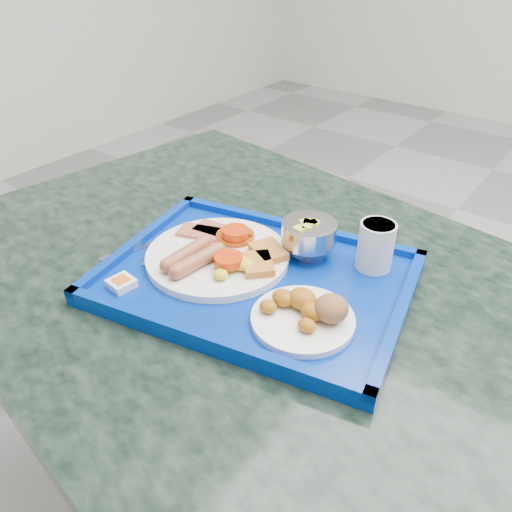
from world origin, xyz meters
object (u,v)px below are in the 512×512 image
Objects in this scene: fruit_bowl at (309,234)px; juice_cup at (376,244)px; tray at (256,279)px; bread_plate at (307,313)px; table at (262,363)px; main_plate at (221,254)px.

juice_cup reaches higher than fruit_bowl.
bread_plate is (0.13, -0.04, 0.02)m from tray.
juice_cup reaches higher than table.
bread_plate reaches higher than tray.
tray is 2.24× the size of main_plate.
table is 5.54× the size of main_plate.
bread_plate is at bearing -26.51° from table.
tray is at bearing 160.81° from bread_plate.
table is at bearing -139.18° from juice_cup.
fruit_bowl is 1.14× the size of juice_cup.
main_plate is 0.26m from juice_cup.
main_plate is (-0.08, -0.00, 0.02)m from tray.
main_plate is (-0.07, -0.02, 0.23)m from table.
main_plate is at bearing -179.19° from tray.
tray is at bearing -106.63° from fruit_bowl.
main_plate is at bearing 167.99° from bread_plate.
juice_cup reaches higher than main_plate.
main_plate is 1.63× the size of bread_plate.
main_plate is at bearing -164.06° from table.
table is 0.28m from bread_plate.
fruit_bowl is (0.11, 0.11, 0.03)m from main_plate.
fruit_bowl is at bearing 73.37° from tray.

